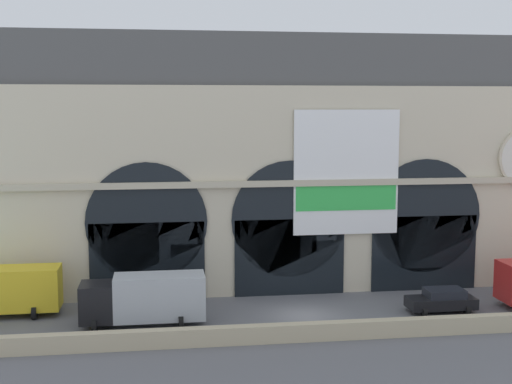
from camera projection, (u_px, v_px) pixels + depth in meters
name	position (u px, v px, depth m)	size (l,w,h in m)	color
ground_plane	(304.00, 316.00, 43.96)	(200.00, 200.00, 0.00)	slate
quay_parapet_wall	(321.00, 331.00, 39.32)	(90.00, 0.70, 1.03)	#BCAD8C
station_building	(283.00, 166.00, 50.50)	(41.68, 5.98, 18.40)	beige
box_truck_west	(2.00, 290.00, 43.66)	(7.50, 2.91, 3.12)	#2D7A42
box_truck_midwest	(145.00, 298.00, 41.80)	(7.50, 2.91, 3.12)	black
car_mideast	(442.00, 300.00, 44.59)	(4.40, 2.22, 1.55)	black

